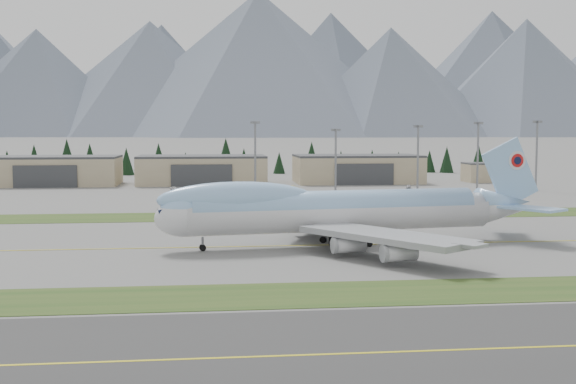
{
  "coord_description": "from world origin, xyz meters",
  "views": [
    {
      "loc": [
        -12.34,
        -125.56,
        20.49
      ],
      "look_at": [
        3.44,
        18.21,
        8.0
      ],
      "focal_mm": 45.0,
      "sensor_mm": 36.0,
      "label": 1
    }
  ],
  "objects": [
    {
      "name": "asphalt_taxiway",
      "position": [
        0.0,
        -62.0,
        0.0
      ],
      "size": [
        400.0,
        32.0,
        0.04
      ],
      "primitive_type": "cube",
      "color": "#313131",
      "rests_on": "ground"
    },
    {
      "name": "floodlight_masts",
      "position": [
        28.69,
        109.78,
        15.73
      ],
      "size": [
        199.22,
        8.64,
        23.58
      ],
      "color": "slate",
      "rests_on": "ground"
    },
    {
      "name": "service_vehicle_c",
      "position": [
        56.88,
        119.07,
        0.0
      ],
      "size": [
        2.84,
        4.63,
        1.25
      ],
      "primitive_type": "imported",
      "rotation": [
        0.0,
        0.0,
        -0.27
      ],
      "color": "#9D9DA1",
      "rests_on": "ground"
    },
    {
      "name": "ground",
      "position": [
        0.0,
        0.0,
        0.0
      ],
      "size": [
        7000.0,
        7000.0,
        0.0
      ],
      "primitive_type": "plane",
      "color": "#5F5F5D",
      "rests_on": "ground"
    },
    {
      "name": "mountain_ridge_front",
      "position": [
        -0.35,
        2212.62,
        219.65
      ],
      "size": [
        4224.15,
        1142.26,
        494.96
      ],
      "color": "#44505B",
      "rests_on": "ground"
    },
    {
      "name": "taxiway_line_main",
      "position": [
        0.0,
        0.0,
        0.0
      ],
      "size": [
        400.0,
        0.4,
        0.02
      ],
      "primitive_type": "cube",
      "color": "yellow",
      "rests_on": "ground"
    },
    {
      "name": "conifer_belt",
      "position": [
        -16.4,
        212.14,
        6.94
      ],
      "size": [
        270.53,
        15.7,
        16.89
      ],
      "color": "black",
      "rests_on": "ground"
    },
    {
      "name": "mountain_ridge_rear",
      "position": [
        223.95,
        2900.0,
        251.36
      ],
      "size": [
        4422.93,
        1055.64,
        527.82
      ],
      "color": "#44505B",
      "rests_on": "ground"
    },
    {
      "name": "hangar_center",
      "position": [
        -15.0,
        149.9,
        5.39
      ],
      "size": [
        48.0,
        26.6,
        10.8
      ],
      "color": "tan",
      "rests_on": "ground"
    },
    {
      "name": "grass_strip_far",
      "position": [
        0.0,
        45.0,
        0.0
      ],
      "size": [
        400.0,
        18.0,
        0.08
      ],
      "primitive_type": "cube",
      "color": "#29491A",
      "rests_on": "ground"
    },
    {
      "name": "taxiway_line_near",
      "position": [
        0.0,
        -62.0,
        0.0
      ],
      "size": [
        400.0,
        0.4,
        0.02
      ],
      "primitive_type": "cube",
      "color": "yellow",
      "rests_on": "ground"
    },
    {
      "name": "control_shed",
      "position": [
        95.0,
        148.0,
        3.8
      ],
      "size": [
        14.0,
        12.0,
        7.6
      ],
      "color": "tan",
      "rests_on": "ground"
    },
    {
      "name": "grass_strip_near",
      "position": [
        0.0,
        -38.0,
        0.0
      ],
      "size": [
        400.0,
        14.0,
        0.08
      ],
      "primitive_type": "cube",
      "color": "#29491A",
      "rests_on": "ground"
    },
    {
      "name": "hangar_right",
      "position": [
        45.0,
        149.9,
        5.39
      ],
      "size": [
        48.0,
        26.6,
        10.8
      ],
      "color": "tan",
      "rests_on": "ground"
    },
    {
      "name": "service_vehicle_a",
      "position": [
        -24.21,
        121.55,
        0.0
      ],
      "size": [
        3.28,
        4.01,
        1.29
      ],
      "primitive_type": "imported",
      "rotation": [
        0.0,
        0.0,
        0.55
      ],
      "color": "#B9B9BB",
      "rests_on": "ground"
    },
    {
      "name": "service_vehicle_b",
      "position": [
        16.55,
        120.09,
        0.0
      ],
      "size": [
        4.34,
        2.41,
        1.36
      ],
      "primitive_type": "imported",
      "rotation": [
        0.0,
        0.0,
        1.82
      ],
      "color": "yellow",
      "rests_on": "ground"
    },
    {
      "name": "boeing_747_freighter",
      "position": [
        10.1,
        -0.33,
        6.33
      ],
      "size": [
        73.11,
        62.32,
        19.18
      ],
      "rotation": [
        0.0,
        0.0,
        0.14
      ],
      "color": "silver",
      "rests_on": "ground"
    },
    {
      "name": "hangar_left",
      "position": [
        -70.0,
        149.9,
        5.39
      ],
      "size": [
        48.0,
        26.6,
        10.8
      ],
      "color": "tan",
      "rests_on": "ground"
    }
  ]
}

